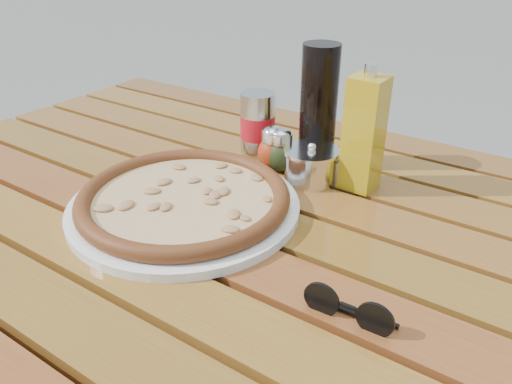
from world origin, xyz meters
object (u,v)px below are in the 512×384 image
Objects in this scene: parmesan_tin at (311,165)px; sunglasses at (348,309)px; pizza at (184,198)px; pepper_shaker at (273,149)px; plate at (184,206)px; dark_bottle at (318,107)px; olive_oil_cruet at (364,133)px; table at (249,254)px; oregano_shaker at (281,151)px; soda_can at (258,124)px.

sunglasses is (0.20, -0.28, -0.01)m from parmesan_tin.
pepper_shaker reaches higher than pizza.
plate is 1.64× the size of dark_bottle.
olive_oil_cruet reaches higher than pizza.
pizza is (-0.09, -0.05, 0.10)m from table.
plate is at bearing -130.13° from olive_oil_cruet.
pepper_shaker is 0.75× the size of sunglasses.
pepper_shaker and oregano_shaker have the same top height.
sunglasses is at bearing -56.92° from dark_bottle.
sunglasses is (0.12, -0.31, -0.08)m from olive_oil_cruet.
sunglasses reaches higher than plate.
dark_bottle is at bearing 9.99° from soda_can.
table is 11.67× the size of soda_can.
soda_can is 1.00× the size of parmesan_tin.
dark_bottle reaches higher than pizza.
dark_bottle is at bearing 71.98° from pizza.
pepper_shaker is 0.11m from dark_bottle.
pizza is 0.31m from olive_oil_cruet.
soda_can is at bearing 133.86° from sunglasses.
dark_bottle reaches higher than plate.
olive_oil_cruet is 0.11m from parmesan_tin.
dark_bottle is 0.13m from soda_can.
sunglasses is (0.32, -0.08, -0.01)m from pizza.
pepper_shaker is at bearing -35.13° from soda_can.
parmesan_tin reaches higher than pizza.
table is at bearing 148.00° from sunglasses.
dark_bottle reaches higher than olive_oil_cruet.
parmesan_tin reaches higher than sunglasses.
pizza is at bearing -83.47° from soda_can.
soda_can is 1.09× the size of sunglasses.
pizza is 0.23m from parmesan_tin.
sunglasses is at bearing -14.52° from plate.
pepper_shaker is 0.17m from olive_oil_cruet.
pizza reaches higher than table.
parmesan_tin is (0.11, 0.20, 0.01)m from pizza.
dark_bottle reaches higher than parmesan_tin.
pizza is at bearing -152.56° from table.
oregano_shaker reaches higher than plate.
pepper_shaker is at bearing -130.61° from dark_bottle.
oregano_shaker is (0.05, 0.21, 0.03)m from plate.
oregano_shaker is 0.16m from olive_oil_cruet.
olive_oil_cruet is (0.19, 0.23, 0.09)m from plate.
pepper_shaker is at bearing 109.84° from table.
plate is at bearing -152.56° from table.
olive_oil_cruet is at bearing -20.98° from dark_bottle.
pizza reaches higher than plate.
sunglasses is at bearing -43.80° from soda_can.
sunglasses reaches higher than pizza.
sunglasses is at bearing -47.26° from oregano_shaker.
olive_oil_cruet is (0.14, 0.02, 0.06)m from oregano_shaker.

